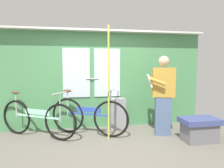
# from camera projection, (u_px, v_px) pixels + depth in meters

# --- Properties ---
(ground_plane) EXTENTS (5.87, 4.24, 0.04)m
(ground_plane) POSITION_uv_depth(u_px,v_px,m) (110.00, 150.00, 3.49)
(ground_plane) COLOR #666056
(train_door_wall) EXTENTS (4.87, 0.28, 2.22)m
(train_door_wall) POSITION_uv_depth(u_px,v_px,m) (100.00, 77.00, 4.67)
(train_door_wall) COLOR #4C8C56
(train_door_wall) RESTS_ON ground_plane
(bicycle_near_door) EXTENTS (1.53, 0.84, 0.95)m
(bicycle_near_door) POSITION_uv_depth(u_px,v_px,m) (88.00, 116.00, 4.16)
(bicycle_near_door) COLOR black
(bicycle_near_door) RESTS_ON ground_plane
(bicycle_leaning_behind) EXTENTS (1.56, 0.97, 0.93)m
(bicycle_leaning_behind) POSITION_uv_depth(u_px,v_px,m) (37.00, 118.00, 4.03)
(bicycle_leaning_behind) COLOR black
(bicycle_leaning_behind) RESTS_ON ground_plane
(passenger_reading_newspaper) EXTENTS (0.61, 0.54, 1.63)m
(passenger_reading_newspaper) POSITION_uv_depth(u_px,v_px,m) (163.00, 94.00, 4.12)
(passenger_reading_newspaper) COLOR slate
(passenger_reading_newspaper) RESTS_ON ground_plane
(trash_bin_by_wall) EXTENTS (0.34, 0.28, 0.69)m
(trash_bin_by_wall) POSITION_uv_depth(u_px,v_px,m) (117.00, 113.00, 4.60)
(trash_bin_by_wall) COLOR gray
(trash_bin_by_wall) RESTS_ON ground_plane
(handrail_pole) EXTENTS (0.04, 0.04, 2.18)m
(handrail_pole) POSITION_uv_depth(u_px,v_px,m) (109.00, 84.00, 3.82)
(handrail_pole) COLOR #C6C14C
(handrail_pole) RESTS_ON ground_plane
(bench_seat_corner) EXTENTS (0.70, 0.44, 0.45)m
(bench_seat_corner) POSITION_uv_depth(u_px,v_px,m) (199.00, 129.00, 3.80)
(bench_seat_corner) COLOR #3D477F
(bench_seat_corner) RESTS_ON ground_plane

